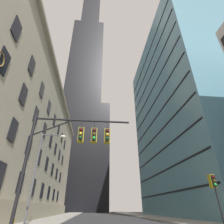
# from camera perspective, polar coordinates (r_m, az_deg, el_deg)

# --- Properties ---
(station_building) EXTENTS (15.58, 57.27, 24.90)m
(station_building) POSITION_cam_1_polar(r_m,az_deg,el_deg) (36.76, -30.79, -7.32)
(station_building) COLOR #B2A88E
(station_building) RESTS_ON ground
(dark_skyscraper) EXTENTS (29.77, 29.77, 234.76)m
(dark_skyscraper) POSITION_cam_1_polar(r_m,az_deg,el_deg) (114.46, -8.84, 8.34)
(dark_skyscraper) COLOR black
(dark_skyscraper) RESTS_ON ground
(glass_office_midrise) EXTENTS (15.67, 35.15, 45.25)m
(glass_office_midrise) POSITION_cam_1_polar(r_m,az_deg,el_deg) (47.34, 22.17, 0.11)
(glass_office_midrise) COLOR teal
(glass_office_midrise) RESTS_ON ground
(traffic_signal_mast) EXTENTS (6.77, 0.63, 7.10)m
(traffic_signal_mast) POSITION_cam_1_polar(r_m,az_deg,el_deg) (12.20, -11.80, -9.91)
(traffic_signal_mast) COLOR black
(traffic_signal_mast) RESTS_ON sidewalk_left
(traffic_light_near_right) EXTENTS (0.40, 0.63, 3.82)m
(traffic_light_near_right) POSITION_cam_1_polar(r_m,az_deg,el_deg) (17.47, 29.99, -19.57)
(traffic_light_near_right) COLOR black
(traffic_light_near_right) RESTS_ON sidewalk_right
(street_lamppost) EXTENTS (2.52, 0.32, 8.26)m
(street_lamppost) POSITION_cam_1_polar(r_m,az_deg,el_deg) (19.05, -22.32, -15.95)
(street_lamppost) COLOR #47474C
(street_lamppost) RESTS_ON sidewalk_left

